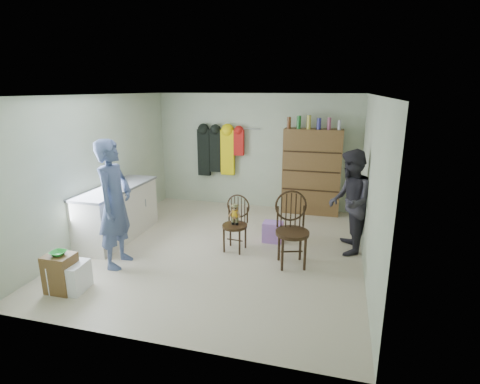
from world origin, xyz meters
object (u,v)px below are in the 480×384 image
(counter, at_px, (118,212))
(chair_far, at_px, (292,226))
(dresser, at_px, (312,171))
(chair_front, at_px, (236,219))

(counter, xyz_separation_m, chair_far, (3.12, -0.25, 0.13))
(chair_far, bearing_deg, dresser, 70.86)
(counter, height_order, dresser, dresser)
(chair_far, bearing_deg, chair_front, 145.87)
(chair_front, xyz_separation_m, chair_far, (0.95, -0.29, 0.08))
(counter, bearing_deg, chair_front, 1.00)
(chair_far, relative_size, dresser, 0.54)
(chair_front, height_order, chair_far, chair_far)
(counter, xyz_separation_m, chair_front, (2.17, 0.04, 0.05))
(counter, relative_size, chair_front, 2.02)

